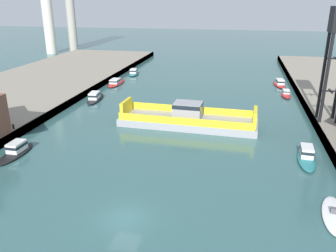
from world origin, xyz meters
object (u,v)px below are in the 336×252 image
at_px(moored_boat_near_right, 116,82).
at_px(moored_boat_mid_right, 334,215).
at_px(moored_boat_mid_left, 306,155).
at_px(smokestack_distant_a, 70,4).
at_px(moored_boat_far_left, 16,150).
at_px(moored_boat_upstream_b, 286,94).
at_px(moored_boat_far_right, 279,83).
at_px(chain_ferry, 188,119).
at_px(moored_boat_near_left, 95,97).
at_px(moored_boat_upstream_a, 134,73).

height_order(moored_boat_near_right, moored_boat_mid_right, moored_boat_near_right).
distance_m(moored_boat_mid_left, smokestack_distant_a, 106.83).
height_order(moored_boat_far_left, moored_boat_upstream_b, moored_boat_far_left).
bearing_deg(smokestack_distant_a, moored_boat_far_left, -67.95).
distance_m(moored_boat_mid_left, moored_boat_far_right, 38.30).
xyz_separation_m(chain_ferry, moored_boat_mid_left, (15.56, -8.83, -0.47)).
height_order(moored_boat_near_left, moored_boat_mid_right, moored_boat_near_left).
relative_size(moored_boat_near_left, moored_boat_upstream_a, 1.27).
relative_size(moored_boat_near_left, moored_boat_upstream_b, 1.56).
distance_m(moored_boat_near_right, smokestack_distant_a, 60.66).
xyz_separation_m(moored_boat_near_left, moored_boat_far_right, (35.06, 19.33, -0.04)).
xyz_separation_m(moored_boat_near_right, moored_boat_upstream_a, (0.84, 10.72, 0.10)).
bearing_deg(moored_boat_upstream_b, moored_boat_near_right, 175.68).
bearing_deg(moored_boat_far_right, chain_ferry, -118.28).
relative_size(chain_ferry, moored_boat_near_right, 2.49).
bearing_deg(moored_boat_near_left, smokestack_distant_a, 119.48).
bearing_deg(chain_ferry, moored_boat_upstream_a, 119.23).
xyz_separation_m(moored_boat_far_right, moored_boat_upstream_a, (-34.85, 4.50, 0.00)).
relative_size(moored_boat_mid_right, moored_boat_far_right, 0.90).
bearing_deg(moored_boat_mid_right, moored_boat_mid_left, 92.95).
bearing_deg(moored_boat_near_left, chain_ferry, -27.83).
bearing_deg(moored_boat_near_right, smokestack_distant_a, 125.26).
distance_m(chain_ferry, moored_boat_mid_left, 17.90).
relative_size(moored_boat_near_left, moored_boat_far_left, 1.20).
relative_size(chain_ferry, moored_boat_far_left, 3.08).
relative_size(moored_boat_upstream_a, smokestack_distant_a, 0.21).
relative_size(moored_boat_near_right, moored_boat_upstream_b, 1.61).
bearing_deg(moored_boat_upstream_b, moored_boat_far_left, -135.17).
xyz_separation_m(moored_boat_mid_left, moored_boat_upstream_a, (-34.56, 42.79, -0.05)).
bearing_deg(moored_boat_near_right, moored_boat_far_right, 9.89).
height_order(moored_boat_far_right, smokestack_distant_a, smokestack_distant_a).
height_order(moored_boat_near_right, moored_boat_mid_left, moored_boat_mid_left).
height_order(chain_ferry, moored_boat_far_right, chain_ferry).
relative_size(moored_boat_mid_right, moored_boat_upstream_b, 1.27).
height_order(moored_boat_far_left, smokestack_distant_a, smokestack_distant_a).
distance_m(moored_boat_near_left, moored_boat_mid_right, 46.63).
bearing_deg(moored_boat_near_left, moored_boat_far_left, -89.44).
bearing_deg(moored_boat_far_right, moored_boat_far_left, -128.36).
xyz_separation_m(moored_boat_near_left, moored_boat_mid_right, (35.35, -30.40, -0.42)).
bearing_deg(moored_boat_upstream_b, moored_boat_far_right, 92.81).
relative_size(moored_boat_far_right, smokestack_distant_a, 0.24).
bearing_deg(smokestack_distant_a, moored_boat_mid_right, -52.61).
xyz_separation_m(moored_boat_upstream_a, moored_boat_upstream_b, (35.29, -13.45, -0.10)).
height_order(moored_boat_far_right, moored_boat_upstream_b, moored_boat_far_right).
height_order(chain_ferry, moored_boat_mid_left, chain_ferry).
bearing_deg(moored_boat_upstream_a, moored_boat_mid_right, -57.05).
relative_size(moored_boat_mid_left, moored_boat_far_left, 1.04).
bearing_deg(chain_ferry, moored_boat_mid_right, -51.45).
bearing_deg(moored_boat_mid_right, moored_boat_far_right, 90.34).
bearing_deg(smokestack_distant_a, moored_boat_far_right, -30.89).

